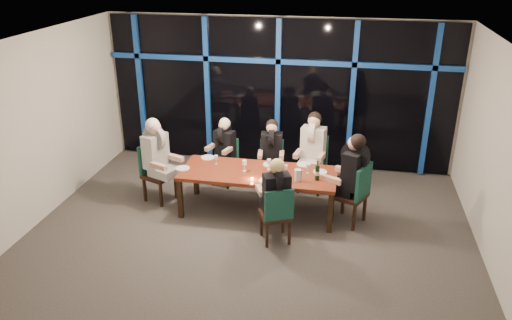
% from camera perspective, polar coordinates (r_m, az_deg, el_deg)
% --- Properties ---
extents(room, '(7.04, 7.00, 3.02)m').
position_cam_1_polar(room, '(7.12, -0.92, 5.33)').
color(room, '#504A46').
rests_on(room, ground).
extents(window_wall, '(6.86, 0.43, 2.94)m').
position_cam_1_polar(window_wall, '(10.02, 2.63, 7.85)').
color(window_wall, black).
rests_on(window_wall, ground).
extents(dining_table, '(2.60, 1.00, 0.75)m').
position_cam_1_polar(dining_table, '(8.34, 0.26, -1.78)').
color(dining_table, maroon).
rests_on(dining_table, ground).
extents(chair_far_left, '(0.51, 0.51, 0.89)m').
position_cam_1_polar(chair_far_left, '(9.49, -3.42, 0.20)').
color(chair_far_left, black).
rests_on(chair_far_left, ground).
extents(chair_far_mid, '(0.48, 0.48, 0.93)m').
position_cam_1_polar(chair_far_mid, '(9.26, 1.79, -0.26)').
color(chair_far_mid, black).
rests_on(chair_far_mid, ground).
extents(chair_far_right, '(0.56, 0.56, 1.03)m').
position_cam_1_polar(chair_far_right, '(9.26, 6.54, -0.01)').
color(chair_far_right, black).
rests_on(chair_far_right, ground).
extents(chair_end_left, '(0.63, 0.63, 1.04)m').
position_cam_1_polar(chair_end_left, '(9.01, -11.46, -1.01)').
color(chair_end_left, black).
rests_on(chair_end_left, ground).
extents(chair_end_right, '(0.66, 0.66, 1.06)m').
position_cam_1_polar(chair_end_right, '(8.18, 11.28, -3.51)').
color(chair_end_right, black).
rests_on(chair_end_right, ground).
extents(chair_near_mid, '(0.58, 0.58, 0.95)m').
position_cam_1_polar(chair_near_mid, '(7.55, 2.41, -6.00)').
color(chair_near_mid, black).
rests_on(chair_near_mid, ground).
extents(diner_far_left, '(0.52, 0.61, 0.87)m').
position_cam_1_polar(diner_far_left, '(9.30, -3.71, 2.05)').
color(diner_far_left, black).
rests_on(diner_far_left, ground).
extents(diner_far_mid, '(0.49, 0.60, 0.90)m').
position_cam_1_polar(diner_far_mid, '(9.04, 1.79, 1.68)').
color(diner_far_mid, black).
rests_on(diner_far_mid, ground).
extents(diner_far_right, '(0.56, 0.68, 1.01)m').
position_cam_1_polar(diner_far_right, '(9.03, 6.52, 2.16)').
color(diner_far_right, silver).
rests_on(diner_far_right, ground).
extents(diner_end_left, '(0.72, 0.65, 1.02)m').
position_cam_1_polar(diner_end_left, '(8.79, -11.26, 1.31)').
color(diner_end_left, black).
rests_on(diner_end_left, ground).
extents(diner_end_right, '(0.73, 0.67, 1.04)m').
position_cam_1_polar(diner_end_right, '(8.03, 10.93, -0.67)').
color(diner_end_right, black).
rests_on(diner_end_right, ground).
extents(diner_near_mid, '(0.60, 0.65, 0.93)m').
position_cam_1_polar(diner_near_mid, '(7.44, 2.29, -3.17)').
color(diner_near_mid, black).
rests_on(diner_near_mid, ground).
extents(plate_far_left, '(0.24, 0.24, 0.01)m').
position_cam_1_polar(plate_far_left, '(8.90, -5.55, 0.29)').
color(plate_far_left, white).
rests_on(plate_far_left, dining_table).
extents(plate_far_mid, '(0.24, 0.24, 0.01)m').
position_cam_1_polar(plate_far_mid, '(8.58, 1.59, -0.52)').
color(plate_far_mid, white).
rests_on(plate_far_mid, dining_table).
extents(plate_far_right, '(0.24, 0.24, 0.01)m').
position_cam_1_polar(plate_far_right, '(8.61, 5.47, -0.51)').
color(plate_far_right, white).
rests_on(plate_far_right, dining_table).
extents(plate_end_left, '(0.24, 0.24, 0.01)m').
position_cam_1_polar(plate_end_left, '(8.52, -8.38, -0.94)').
color(plate_end_left, white).
rests_on(plate_end_left, dining_table).
extents(plate_end_right, '(0.24, 0.24, 0.01)m').
position_cam_1_polar(plate_end_right, '(8.36, 7.33, -1.36)').
color(plate_end_right, white).
rests_on(plate_end_right, dining_table).
extents(plate_near_mid, '(0.24, 0.24, 0.01)m').
position_cam_1_polar(plate_near_mid, '(7.99, 1.19, -2.38)').
color(plate_near_mid, white).
rests_on(plate_near_mid, dining_table).
extents(wine_bottle, '(0.08, 0.08, 0.33)m').
position_cam_1_polar(wine_bottle, '(8.04, 7.02, -1.45)').
color(wine_bottle, black).
rests_on(wine_bottle, dining_table).
extents(water_pitcher, '(0.12, 0.11, 0.20)m').
position_cam_1_polar(water_pitcher, '(7.99, 4.81, -1.74)').
color(water_pitcher, silver).
rests_on(water_pitcher, dining_table).
extents(tea_light, '(0.05, 0.05, 0.03)m').
position_cam_1_polar(tea_light, '(8.04, -0.46, -2.15)').
color(tea_light, '#FEA04C').
rests_on(tea_light, dining_table).
extents(wine_glass_a, '(0.08, 0.08, 0.19)m').
position_cam_1_polar(wine_glass_a, '(8.29, -1.33, -0.37)').
color(wine_glass_a, white).
rests_on(wine_glass_a, dining_table).
extents(wine_glass_b, '(0.07, 0.07, 0.18)m').
position_cam_1_polar(wine_glass_b, '(8.35, 1.49, -0.24)').
color(wine_glass_b, silver).
rests_on(wine_glass_b, dining_table).
extents(wine_glass_c, '(0.06, 0.06, 0.16)m').
position_cam_1_polar(wine_glass_c, '(8.20, 3.41, -0.87)').
color(wine_glass_c, white).
rests_on(wine_glass_c, dining_table).
extents(wine_glass_d, '(0.06, 0.06, 0.16)m').
position_cam_1_polar(wine_glass_d, '(8.59, -4.57, 0.25)').
color(wine_glass_d, silver).
rests_on(wine_glass_d, dining_table).
extents(wine_glass_e, '(0.06, 0.06, 0.16)m').
position_cam_1_polar(wine_glass_e, '(8.27, 5.94, -0.74)').
color(wine_glass_e, white).
rests_on(wine_glass_e, dining_table).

